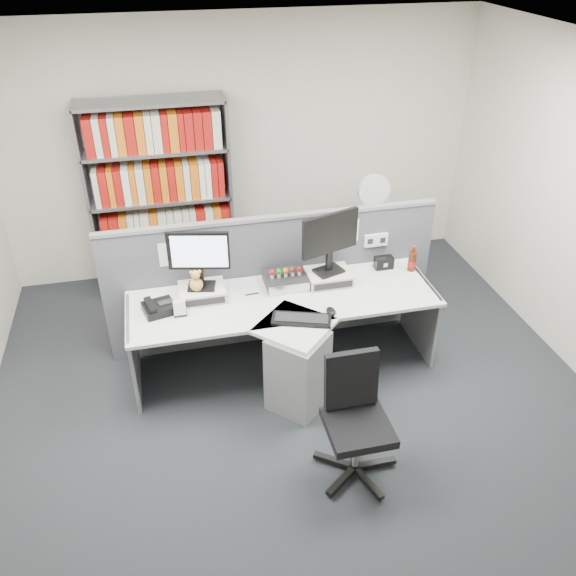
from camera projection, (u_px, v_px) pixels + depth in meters
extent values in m
plane|color=#292C30|center=(307.00, 429.00, 4.69)|extent=(5.50, 5.50, 0.00)
cube|color=beige|center=(243.00, 149.00, 6.23)|extent=(5.00, 0.04, 2.70)
cube|color=white|center=(315.00, 76.00, 3.24)|extent=(5.00, 5.50, 0.04)
cube|color=#50535B|center=(273.00, 281.00, 5.38)|extent=(3.00, 0.05, 1.25)
cube|color=gray|center=(272.00, 218.00, 5.04)|extent=(3.00, 0.07, 0.03)
cube|color=white|center=(376.00, 240.00, 5.37)|extent=(0.22, 0.04, 0.12)
cube|color=white|center=(168.00, 252.00, 4.96)|extent=(0.16, 0.00, 0.22)
cube|color=white|center=(216.00, 247.00, 5.04)|extent=(0.16, 0.00, 0.22)
cube|color=white|center=(350.00, 233.00, 5.27)|extent=(0.16, 0.00, 0.22)
cube|color=silver|center=(283.00, 299.00, 4.99)|extent=(2.60, 0.80, 0.03)
cube|color=silver|center=(295.00, 326.00, 4.66)|extent=(0.74, 0.74, 0.03)
cube|color=gray|center=(298.00, 371.00, 4.75)|extent=(0.57, 0.57, 0.69)
cube|color=gray|center=(134.00, 353.00, 4.93)|extent=(0.03, 0.70, 0.72)
cube|color=gray|center=(420.00, 313.00, 5.42)|extent=(0.03, 0.70, 0.72)
cube|color=gray|center=(275.00, 310.00, 5.47)|extent=(2.50, 0.02, 0.45)
cube|color=beige|center=(202.00, 292.00, 4.96)|extent=(0.38, 0.30, 0.10)
cube|color=black|center=(204.00, 302.00, 4.83)|extent=(0.34, 0.01, 0.06)
cube|color=beige|center=(328.00, 277.00, 5.17)|extent=(0.38, 0.30, 0.10)
cube|color=black|center=(333.00, 286.00, 5.05)|extent=(0.34, 0.01, 0.06)
cube|color=black|center=(202.00, 286.00, 4.93)|extent=(0.25, 0.20, 0.02)
cube|color=black|center=(201.00, 277.00, 4.88)|extent=(0.06, 0.04, 0.18)
cube|color=black|center=(198.00, 251.00, 4.75)|extent=(0.50, 0.14, 0.33)
cube|color=silver|center=(199.00, 252.00, 4.73)|extent=(0.44, 0.10, 0.28)
cube|color=black|center=(329.00, 271.00, 5.14)|extent=(0.28, 0.24, 0.02)
cube|color=black|center=(329.00, 261.00, 5.08)|extent=(0.06, 0.05, 0.19)
cube|color=black|center=(330.00, 233.00, 4.94)|extent=(0.53, 0.21, 0.36)
cube|color=silver|center=(330.00, 234.00, 4.93)|extent=(0.46, 0.16, 0.30)
cube|color=black|center=(285.00, 280.00, 5.13)|extent=(0.35, 0.31, 0.09)
cube|color=silver|center=(289.00, 289.00, 5.00)|extent=(0.35, 0.01, 0.09)
cylinder|color=beige|center=(272.00, 276.00, 5.06)|extent=(0.03, 0.03, 0.03)
sphere|color=#A5140F|center=(272.00, 272.00, 5.03)|extent=(0.05, 0.05, 0.05)
cylinder|color=beige|center=(279.00, 276.00, 5.07)|extent=(0.03, 0.03, 0.03)
sphere|color=#19721E|center=(279.00, 271.00, 5.04)|extent=(0.05, 0.05, 0.05)
cylinder|color=beige|center=(286.00, 275.00, 5.08)|extent=(0.03, 0.03, 0.03)
sphere|color=orange|center=(286.00, 270.00, 5.06)|extent=(0.05, 0.05, 0.05)
cylinder|color=beige|center=(293.00, 274.00, 5.09)|extent=(0.03, 0.03, 0.03)
sphere|color=#593319|center=(293.00, 270.00, 5.07)|extent=(0.05, 0.05, 0.05)
cylinder|color=beige|center=(299.00, 273.00, 5.10)|extent=(0.03, 0.03, 0.03)
sphere|color=#A5140F|center=(299.00, 269.00, 5.08)|extent=(0.05, 0.05, 0.05)
cube|color=black|center=(302.00, 319.00, 4.69)|extent=(0.50, 0.32, 0.03)
cube|color=black|center=(302.00, 318.00, 4.68)|extent=(0.44, 0.25, 0.01)
ellipsoid|color=black|center=(331.00, 311.00, 4.77)|extent=(0.07, 0.12, 0.04)
cube|color=black|center=(159.00, 308.00, 4.79)|extent=(0.29, 0.27, 0.07)
cube|color=black|center=(150.00, 305.00, 4.73)|extent=(0.10, 0.21, 0.04)
cube|color=black|center=(165.00, 302.00, 4.79)|extent=(0.12, 0.09, 0.01)
cube|color=black|center=(180.00, 314.00, 4.76)|extent=(0.11, 0.06, 0.02)
cube|color=white|center=(180.00, 309.00, 4.71)|extent=(0.10, 0.04, 0.11)
cube|color=white|center=(179.00, 306.00, 4.74)|extent=(0.10, 0.04, 0.11)
sphere|color=gold|center=(196.00, 285.00, 4.86)|extent=(0.11, 0.11, 0.11)
sphere|color=gold|center=(195.00, 275.00, 4.81)|extent=(0.08, 0.08, 0.08)
sphere|color=gold|center=(191.00, 273.00, 4.79)|extent=(0.03, 0.03, 0.03)
sphere|color=gold|center=(200.00, 272.00, 4.80)|extent=(0.03, 0.03, 0.03)
cube|color=black|center=(384.00, 263.00, 5.37)|extent=(0.17, 0.09, 0.11)
cylinder|color=#3F190A|center=(412.00, 261.00, 5.31)|extent=(0.07, 0.07, 0.18)
cylinder|color=#A5140F|center=(412.00, 263.00, 5.33)|extent=(0.07, 0.07, 0.05)
cylinder|color=#3F190A|center=(414.00, 250.00, 5.25)|extent=(0.03, 0.03, 0.05)
cylinder|color=#A5140F|center=(414.00, 247.00, 5.24)|extent=(0.03, 0.03, 0.01)
cube|color=slate|center=(91.00, 206.00, 5.87)|extent=(0.03, 0.40, 2.00)
cube|color=slate|center=(229.00, 193.00, 6.13)|extent=(0.03, 0.40, 2.00)
cube|color=slate|center=(160.00, 192.00, 6.15)|extent=(1.40, 0.02, 2.00)
cube|color=slate|center=(171.00, 282.00, 6.52)|extent=(1.38, 0.40, 0.03)
cube|color=slate|center=(166.00, 241.00, 6.26)|extent=(1.38, 0.40, 0.03)
cube|color=slate|center=(161.00, 198.00, 5.99)|extent=(1.38, 0.40, 0.03)
cube|color=slate|center=(155.00, 150.00, 5.72)|extent=(1.38, 0.40, 0.03)
cube|color=slate|center=(149.00, 102.00, 5.47)|extent=(1.38, 0.40, 0.03)
cube|color=#A5140F|center=(170.00, 268.00, 6.39)|extent=(1.24, 0.28, 0.36)
cube|color=orange|center=(165.00, 226.00, 6.13)|extent=(1.24, 0.28, 0.36)
cube|color=beige|center=(159.00, 181.00, 5.86)|extent=(1.24, 0.28, 0.36)
cube|color=white|center=(153.00, 131.00, 5.59)|extent=(1.24, 0.28, 0.36)
cube|color=slate|center=(368.00, 254.00, 6.38)|extent=(0.45, 0.60, 0.70)
cube|color=black|center=(379.00, 253.00, 6.04)|extent=(0.40, 0.02, 0.28)
cube|color=black|center=(377.00, 280.00, 6.21)|extent=(0.40, 0.02, 0.28)
cylinder|color=white|center=(371.00, 223.00, 6.18)|extent=(0.20, 0.20, 0.03)
cylinder|color=white|center=(371.00, 213.00, 6.12)|extent=(0.03, 0.03, 0.20)
cylinder|color=white|center=(374.00, 190.00, 5.96)|extent=(0.33, 0.06, 0.33)
cylinder|color=silver|center=(373.00, 189.00, 5.99)|extent=(0.33, 0.04, 0.33)
cylinder|color=silver|center=(356.00, 449.00, 4.21)|extent=(0.05, 0.05, 0.38)
cube|color=black|center=(358.00, 427.00, 4.09)|extent=(0.44, 0.44, 0.07)
cube|color=black|center=(351.00, 379.00, 4.11)|extent=(0.38, 0.10, 0.44)
cube|color=black|center=(377.00, 463.00, 4.34)|extent=(0.29, 0.05, 0.04)
cylinder|color=black|center=(391.00, 462.00, 4.37)|extent=(0.05, 0.05, 0.03)
cube|color=black|center=(354.00, 449.00, 4.46)|extent=(0.13, 0.29, 0.04)
cylinder|color=black|center=(354.00, 439.00, 4.56)|extent=(0.05, 0.05, 0.03)
cube|color=black|center=(332.00, 460.00, 4.37)|extent=(0.26, 0.21, 0.04)
cylinder|color=black|center=(318.00, 457.00, 4.41)|extent=(0.05, 0.05, 0.03)
cube|color=black|center=(341.00, 482.00, 4.20)|extent=(0.26, 0.21, 0.04)
cylinder|color=black|center=(331.00, 493.00, 4.14)|extent=(0.05, 0.05, 0.03)
cube|color=black|center=(369.00, 484.00, 4.19)|extent=(0.13, 0.29, 0.04)
cylinder|color=black|center=(379.00, 497.00, 4.11)|extent=(0.05, 0.05, 0.03)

